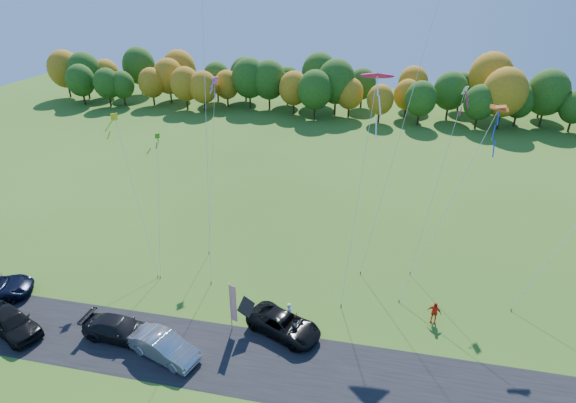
% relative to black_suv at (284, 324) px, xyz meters
% --- Properties ---
extents(ground, '(160.00, 160.00, 0.00)m').
position_rel_black_suv_xyz_m(ground, '(-1.16, 0.94, -0.76)').
color(ground, '#315D18').
extents(asphalt_strip, '(90.00, 6.00, 0.01)m').
position_rel_black_suv_xyz_m(asphalt_strip, '(-1.16, -3.06, -0.76)').
color(asphalt_strip, black).
rests_on(asphalt_strip, ground).
extents(tree_line, '(116.00, 12.00, 10.00)m').
position_rel_black_suv_xyz_m(tree_line, '(-1.16, 55.94, -0.76)').
color(tree_line, '#1E4711').
rests_on(tree_line, ground).
extents(black_suv, '(6.03, 4.48, 1.52)m').
position_rel_black_suv_xyz_m(black_suv, '(0.00, 0.00, 0.00)').
color(black_suv, black).
rests_on(black_suv, ground).
extents(silver_sedan, '(5.37, 3.24, 1.67)m').
position_rel_black_suv_xyz_m(silver_sedan, '(-7.36, -3.80, 0.07)').
color(silver_sedan, '#A7A7AC').
rests_on(silver_sedan, ground).
extents(dark_truck_a, '(5.36, 2.38, 1.53)m').
position_rel_black_suv_xyz_m(dark_truck_a, '(-11.21, -2.80, 0.00)').
color(dark_truck_a, black).
rests_on(dark_truck_a, ground).
extents(dark_truck_b, '(5.67, 3.94, 1.79)m').
position_rel_black_suv_xyz_m(dark_truck_b, '(-19.01, -3.90, 0.14)').
color(dark_truck_b, black).
rests_on(dark_truck_b, ground).
extents(person_tailgate_a, '(0.58, 0.73, 1.76)m').
position_rel_black_suv_xyz_m(person_tailgate_a, '(0.19, 1.10, 0.12)').
color(person_tailgate_a, silver).
rests_on(person_tailgate_a, ground).
extents(person_tailgate_b, '(0.89, 1.02, 1.79)m').
position_rel_black_suv_xyz_m(person_tailgate_b, '(0.91, -0.11, 0.14)').
color(person_tailgate_b, gray).
rests_on(person_tailgate_b, ground).
extents(person_east, '(1.11, 0.70, 1.75)m').
position_rel_black_suv_xyz_m(person_east, '(10.53, 3.36, 0.12)').
color(person_east, red).
rests_on(person_east, ground).
extents(feather_flag, '(0.52, 0.21, 4.11)m').
position_rel_black_suv_xyz_m(feather_flag, '(-3.55, -0.50, 1.75)').
color(feather_flag, '#999999').
rests_on(feather_flag, ground).
extents(kite_delta_blue, '(3.36, 9.90, 31.35)m').
position_rel_black_suv_xyz_m(kite_delta_blue, '(-8.10, 8.87, 14.91)').
color(kite_delta_blue, '#4C3F33').
rests_on(kite_delta_blue, ground).
extents(kite_parafoil_orange, '(7.27, 12.83, 28.78)m').
position_rel_black_suv_xyz_m(kite_parafoil_orange, '(7.74, 14.47, 13.46)').
color(kite_parafoil_orange, '#4C3F33').
rests_on(kite_parafoil_orange, ground).
extents(kite_delta_red, '(2.67, 8.98, 17.62)m').
position_rel_black_suv_xyz_m(kite_delta_red, '(4.35, 8.02, 8.26)').
color(kite_delta_red, '#4C3F33').
rests_on(kite_delta_red, ground).
extents(kite_parafoil_rainbow, '(7.36, 7.24, 14.51)m').
position_rel_black_suv_xyz_m(kite_parafoil_rainbow, '(11.13, 8.58, 6.37)').
color(kite_parafoil_rainbow, '#4C3F33').
rests_on(kite_parafoil_rainbow, ground).
extents(kite_diamond_yellow, '(5.43, 5.73, 12.91)m').
position_rel_black_suv_xyz_m(kite_diamond_yellow, '(-14.30, 6.79, 5.46)').
color(kite_diamond_yellow, '#4C3F33').
rests_on(kite_diamond_yellow, ground).
extents(kite_diamond_green, '(1.75, 5.58, 11.33)m').
position_rel_black_suv_xyz_m(kite_diamond_green, '(-12.29, 6.79, 4.81)').
color(kite_diamond_green, '#4C3F33').
rests_on(kite_diamond_green, ground).
extents(kite_diamond_white, '(3.54, 7.08, 15.08)m').
position_rel_black_suv_xyz_m(kite_diamond_white, '(10.58, 12.39, 6.58)').
color(kite_diamond_white, '#4C3F33').
rests_on(kite_diamond_white, ground).
extents(kite_diamond_pink, '(1.40, 7.47, 14.99)m').
position_rel_black_suv_xyz_m(kite_diamond_pink, '(-9.37, 12.10, 6.62)').
color(kite_diamond_pink, '#4C3F33').
rests_on(kite_diamond_pink, ground).
extents(kite_diamond_blue_low, '(4.81, 3.33, 8.51)m').
position_rel_black_suv_xyz_m(kite_diamond_blue_low, '(18.65, 7.27, 3.27)').
color(kite_diamond_blue_low, '#4C3F33').
rests_on(kite_diamond_blue_low, ground).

